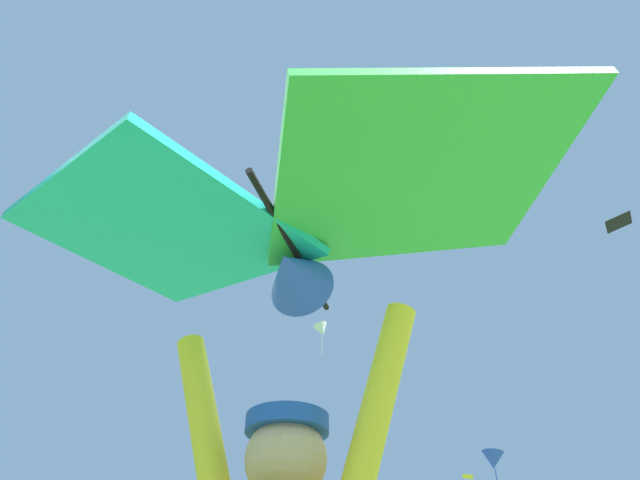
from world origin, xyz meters
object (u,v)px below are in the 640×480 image
Objects in this scene: distant_kite_yellow_high_right at (468,476)px; distant_kite_blue_far_center at (157,231)px; distant_kite_black_low_right at (618,222)px; held_stunt_kite at (285,219)px; distant_kite_blue_mid_right at (493,460)px; distant_kite_white_overhead_distant at (322,330)px; distant_kite_purple_mid_left at (172,229)px.

distant_kite_yellow_high_right is 0.75× the size of distant_kite_blue_far_center.
distant_kite_black_low_right is 18.25m from distant_kite_yellow_high_right.
distant_kite_blue_far_center is (-10.08, 20.61, 17.37)m from held_stunt_kite.
distant_kite_blue_far_center is at bearing 178.32° from distant_kite_blue_mid_right.
distant_kite_yellow_high_right is at bearing 84.74° from distant_kite_blue_mid_right.
distant_kite_blue_mid_right is 1.80× the size of distant_kite_blue_far_center.
distant_kite_white_overhead_distant is 3.19× the size of distant_kite_yellow_high_right.
held_stunt_kite is 32.27m from distant_kite_yellow_high_right.
distant_kite_black_low_right is 0.56× the size of distant_kite_blue_mid_right.
distant_kite_black_low_right reaches higher than distant_kite_yellow_high_right.
distant_kite_blue_far_center is (-8.18, -12.05, -0.34)m from distant_kite_white_overhead_distant.
distant_kite_white_overhead_distant reaches higher than distant_kite_black_low_right.
held_stunt_kite is at bearing -64.81° from distant_kite_purple_mid_left.
held_stunt_kite is 2.06× the size of distant_kite_blue_far_center.
distant_kite_black_low_right is (11.22, -19.54, -7.10)m from distant_kite_white_overhead_distant.
distant_kite_blue_far_center is at bearing -148.15° from distant_kite_yellow_high_right.
distant_kite_white_overhead_distant is 13.46m from distant_kite_yellow_high_right.
distant_kite_black_low_right reaches higher than distant_kite_purple_mid_left.
distant_kite_blue_mid_right is at bearing -1.68° from distant_kite_blue_far_center.
distant_kite_yellow_high_right is 21.83m from distant_kite_blue_far_center.
distant_kite_black_low_right reaches higher than held_stunt_kite.
held_stunt_kite is at bearing -104.88° from distant_kite_blue_mid_right.
held_stunt_kite is 0.86× the size of distant_kite_white_overhead_distant.
held_stunt_kite is 37.20m from distant_kite_white_overhead_distant.
distant_kite_blue_mid_right is at bearing -95.26° from distant_kite_yellow_high_right.
distant_kite_black_low_right is 1.01× the size of distant_kite_blue_far_center.
distant_kite_blue_mid_right is at bearing -59.86° from distant_kite_white_overhead_distant.
held_stunt_kite is 1.15× the size of distant_kite_blue_mid_right.
distant_kite_yellow_high_right is at bearing 99.56° from distant_kite_black_low_right.
held_stunt_kite is 2.05× the size of distant_kite_black_low_right.
held_stunt_kite is 13.24m from distant_kite_purple_mid_left.
distant_kite_white_overhead_distant reaches higher than distant_kite_blue_mid_right.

